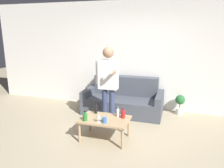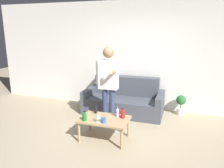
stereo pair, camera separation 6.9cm
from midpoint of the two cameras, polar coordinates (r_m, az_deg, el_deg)
The scene contains 12 objects.
ground_plane at distance 4.03m, azimuth -0.70°, elevation -15.62°, with size 16.00×16.00×0.00m, color tan.
wall_back at distance 5.59m, azimuth 6.31°, elevation 7.29°, with size 8.00×0.06×2.70m.
couch at distance 5.40m, azimuth 3.53°, elevation -4.32°, with size 1.89×0.88×0.86m.
coffee_table at distance 4.06m, azimuth -1.52°, elevation -9.62°, with size 0.90×0.59×0.41m.
bottle_orange at distance 4.10m, azimuth 1.94°, elevation -7.50°, with size 0.06×0.06×0.19m.
bottle_green at distance 3.96m, azimuth -6.67°, elevation -8.47°, with size 0.08×0.08×0.18m.
bottle_dark at distance 4.27m, azimuth -3.83°, elevation -6.47°, with size 0.06×0.06×0.23m.
bottle_yellow at distance 4.04m, azimuth 3.30°, elevation -7.83°, with size 0.08×0.08×0.19m.
wine_glass_near at distance 3.85m, azimuth -3.24°, elevation -8.45°, with size 0.07×0.07×0.16m.
cup_on_table at distance 3.85m, azimuth -1.65°, elevation -9.39°, with size 0.08×0.08×0.10m.
person_standing_front at distance 4.47m, azimuth -0.58°, elevation 1.04°, with size 0.47×0.42×1.66m.
potted_plant at distance 5.49m, azimuth 17.88°, elevation -4.81°, with size 0.23×0.23×0.48m.
Camera 2 is at (1.16, -3.31, 1.98)m, focal length 35.00 mm.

